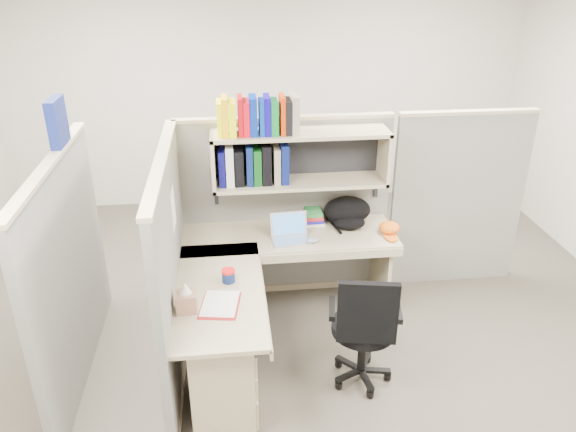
{
  "coord_description": "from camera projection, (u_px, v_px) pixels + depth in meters",
  "views": [
    {
      "loc": [
        -0.47,
        -3.48,
        2.84
      ],
      "look_at": [
        -0.05,
        0.25,
        1.05
      ],
      "focal_mm": 35.0,
      "sensor_mm": 36.0,
      "label": 1
    }
  ],
  "objects": [
    {
      "name": "ground",
      "position": [
        298.0,
        350.0,
        4.39
      ],
      "size": [
        6.0,
        6.0,
        0.0
      ],
      "primitive_type": "plane",
      "color": "#3B362E",
      "rests_on": "ground"
    },
    {
      "name": "room_shell",
      "position": [
        299.0,
        154.0,
        3.69
      ],
      "size": [
        6.0,
        6.0,
        6.0
      ],
      "color": "#BAB2A8",
      "rests_on": "ground"
    },
    {
      "name": "cubicle",
      "position": [
        244.0,
        224.0,
        4.37
      ],
      "size": [
        3.79,
        1.84,
        1.95
      ],
      "color": "#5D5D59",
      "rests_on": "ground"
    },
    {
      "name": "desk",
      "position": [
        245.0,
        331.0,
        3.9
      ],
      "size": [
        1.74,
        1.75,
        0.73
      ],
      "color": "gray",
      "rests_on": "ground"
    },
    {
      "name": "laptop",
      "position": [
        291.0,
        229.0,
        4.44
      ],
      "size": [
        0.32,
        0.32,
        0.21
      ],
      "primitive_type": null,
      "rotation": [
        0.0,
        0.0,
        0.07
      ],
      "color": "silver",
      "rests_on": "desk"
    },
    {
      "name": "backpack",
      "position": [
        348.0,
        213.0,
        4.69
      ],
      "size": [
        0.42,
        0.34,
        0.23
      ],
      "primitive_type": null,
      "rotation": [
        0.0,
        0.0,
        -0.09
      ],
      "color": "black",
      "rests_on": "desk"
    },
    {
      "name": "orange_cap",
      "position": [
        389.0,
        228.0,
        4.6
      ],
      "size": [
        0.19,
        0.22,
        0.09
      ],
      "primitive_type": null,
      "rotation": [
        0.0,
        0.0,
        -0.12
      ],
      "color": "#D95D12",
      "rests_on": "desk"
    },
    {
      "name": "snack_canister",
      "position": [
        228.0,
        276.0,
        3.92
      ],
      "size": [
        0.1,
        0.1,
        0.09
      ],
      "color": "navy",
      "rests_on": "desk"
    },
    {
      "name": "tissue_box",
      "position": [
        186.0,
        297.0,
        3.58
      ],
      "size": [
        0.13,
        0.13,
        0.21
      ],
      "primitive_type": null,
      "rotation": [
        0.0,
        0.0,
        0.03
      ],
      "color": "#A4745D",
      "rests_on": "desk"
    },
    {
      "name": "mouse",
      "position": [
        313.0,
        240.0,
        4.46
      ],
      "size": [
        0.1,
        0.08,
        0.04
      ],
      "primitive_type": "ellipsoid",
      "rotation": [
        0.0,
        0.0,
        0.17
      ],
      "color": "#7B8AAF",
      "rests_on": "desk"
    },
    {
      "name": "paper_cup",
      "position": [
        289.0,
        222.0,
        4.69
      ],
      "size": [
        0.08,
        0.08,
        0.09
      ],
      "primitive_type": "cylinder",
      "rotation": [
        0.0,
        0.0,
        -0.26
      ],
      "color": "silver",
      "rests_on": "desk"
    },
    {
      "name": "book_stack",
      "position": [
        313.0,
        216.0,
        4.78
      ],
      "size": [
        0.17,
        0.23,
        0.11
      ],
      "primitive_type": null,
      "rotation": [
        0.0,
        0.0,
        0.03
      ],
      "color": "gray",
      "rests_on": "desk"
    },
    {
      "name": "loose_paper",
      "position": [
        220.0,
        304.0,
        3.69
      ],
      "size": [
        0.27,
        0.33,
        0.0
      ],
      "primitive_type": null,
      "rotation": [
        0.0,
        0.0,
        -0.16
      ],
      "color": "white",
      "rests_on": "desk"
    },
    {
      "name": "task_chair",
      "position": [
        363.0,
        345.0,
        3.92
      ],
      "size": [
        0.53,
        0.49,
        0.95
      ],
      "color": "black",
      "rests_on": "ground"
    }
  ]
}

